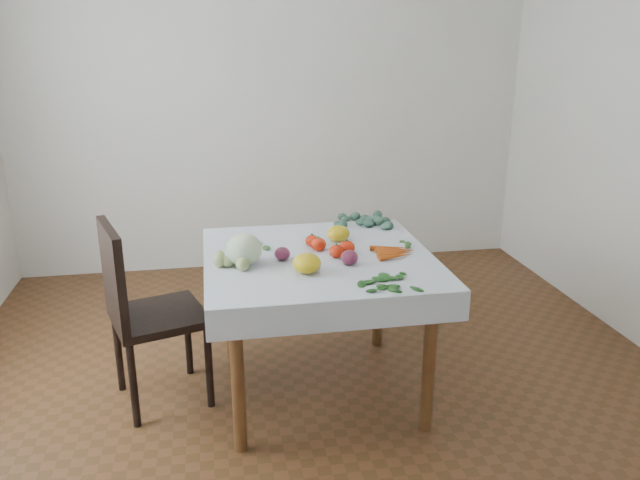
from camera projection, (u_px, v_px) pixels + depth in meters
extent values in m
plane|color=brown|center=(319.00, 389.00, 3.33)|extent=(4.00, 4.00, 0.00)
cube|color=silver|center=(273.00, 97.00, 4.78)|extent=(4.00, 0.04, 2.70)
cube|color=brown|center=(319.00, 260.00, 3.11)|extent=(1.00, 1.00, 0.04)
cylinder|color=brown|center=(238.00, 380.00, 2.74)|extent=(0.06, 0.06, 0.71)
cylinder|color=brown|center=(429.00, 363.00, 2.89)|extent=(0.06, 0.06, 0.71)
cylinder|color=brown|center=(229.00, 301.00, 3.56)|extent=(0.06, 0.06, 0.71)
cylinder|color=brown|center=(378.00, 290.00, 3.71)|extent=(0.06, 0.06, 0.71)
cube|color=white|center=(319.00, 256.00, 3.10)|extent=(1.12, 1.12, 0.01)
cube|color=black|center=(159.00, 316.00, 3.11)|extent=(0.54, 0.54, 0.04)
cube|color=black|center=(113.00, 275.00, 2.94)|extent=(0.17, 0.43, 0.47)
cylinder|color=black|center=(133.00, 385.00, 2.95)|extent=(0.04, 0.04, 0.44)
cylinder|color=black|center=(209.00, 367.00, 3.11)|extent=(0.04, 0.04, 0.44)
cylinder|color=black|center=(118.00, 352.00, 3.26)|extent=(0.04, 0.04, 0.44)
cylinder|color=black|center=(188.00, 337.00, 3.42)|extent=(0.04, 0.04, 0.44)
ellipsoid|color=#B3C2A2|center=(244.00, 250.00, 2.95)|extent=(0.21, 0.21, 0.15)
ellipsoid|color=red|center=(347.00, 248.00, 3.10)|extent=(0.09, 0.09, 0.07)
ellipsoid|color=red|center=(312.00, 241.00, 3.22)|extent=(0.08, 0.08, 0.06)
ellipsoid|color=red|center=(319.00, 244.00, 3.16)|extent=(0.09, 0.09, 0.07)
ellipsoid|color=red|center=(336.00, 251.00, 3.06)|extent=(0.08, 0.08, 0.07)
ellipsoid|color=gold|center=(338.00, 233.00, 3.30)|extent=(0.13, 0.13, 0.08)
ellipsoid|color=gold|center=(307.00, 263.00, 2.86)|extent=(0.17, 0.17, 0.09)
ellipsoid|color=#531735|center=(282.00, 254.00, 3.03)|extent=(0.08, 0.08, 0.07)
ellipsoid|color=#531735|center=(349.00, 257.00, 2.97)|extent=(0.10, 0.10, 0.07)
ellipsoid|color=#B9C672|center=(235.00, 262.00, 2.93)|extent=(0.06, 0.06, 0.06)
ellipsoid|color=#B9C672|center=(230.00, 261.00, 2.94)|extent=(0.06, 0.06, 0.06)
ellipsoid|color=#B9C672|center=(231.00, 264.00, 2.90)|extent=(0.06, 0.06, 0.06)
ellipsoid|color=#B9C672|center=(241.00, 260.00, 2.95)|extent=(0.06, 0.06, 0.06)
ellipsoid|color=#B9C672|center=(220.00, 262.00, 2.93)|extent=(0.06, 0.06, 0.06)
ellipsoid|color=#B9C672|center=(242.00, 264.00, 2.90)|extent=(0.06, 0.06, 0.06)
ellipsoid|color=#B9C672|center=(234.00, 258.00, 2.98)|extent=(0.06, 0.06, 0.06)
cone|color=#CB6416|center=(392.00, 248.00, 3.17)|extent=(0.20, 0.05, 0.03)
cone|color=#CB6416|center=(394.00, 250.00, 3.14)|extent=(0.20, 0.04, 0.03)
cone|color=#CB6416|center=(395.00, 252.00, 3.11)|extent=(0.20, 0.04, 0.03)
cone|color=#CB6416|center=(397.00, 254.00, 3.08)|extent=(0.20, 0.06, 0.03)
cone|color=#CB6416|center=(399.00, 256.00, 3.05)|extent=(0.20, 0.07, 0.03)
ellipsoid|color=#3D6551|center=(365.00, 222.00, 3.59)|extent=(0.06, 0.06, 0.04)
ellipsoid|color=#3D6551|center=(358.00, 221.00, 3.62)|extent=(0.06, 0.06, 0.04)
ellipsoid|color=#3D6551|center=(360.00, 223.00, 3.57)|extent=(0.06, 0.06, 0.04)
ellipsoid|color=#3D6551|center=(367.00, 220.00, 3.62)|extent=(0.06, 0.06, 0.04)
ellipsoid|color=#3D6551|center=(352.00, 221.00, 3.60)|extent=(0.06, 0.06, 0.04)
ellipsoid|color=#3D6551|center=(369.00, 223.00, 3.56)|extent=(0.06, 0.06, 0.04)
ellipsoid|color=#3D6551|center=(360.00, 219.00, 3.65)|extent=(0.06, 0.06, 0.04)
ellipsoid|color=#3D6551|center=(352.00, 224.00, 3.55)|extent=(0.06, 0.06, 0.04)
ellipsoid|color=#3D6551|center=(376.00, 221.00, 3.61)|extent=(0.06, 0.06, 0.04)
ellipsoid|color=#3D6551|center=(348.00, 219.00, 3.64)|extent=(0.06, 0.06, 0.04)
ellipsoid|color=#3D6551|center=(365.00, 226.00, 3.52)|extent=(0.06, 0.06, 0.04)
ellipsoid|color=#3D6551|center=(370.00, 218.00, 3.67)|extent=(0.06, 0.06, 0.04)
ellipsoid|color=#3D6551|center=(341.00, 223.00, 3.57)|extent=(0.06, 0.06, 0.04)
ellipsoid|color=#3D6551|center=(381.00, 223.00, 3.56)|extent=(0.06, 0.06, 0.04)
ellipsoid|color=#3D6551|center=(352.00, 217.00, 3.69)|extent=(0.06, 0.06, 0.04)
ellipsoid|color=#3D6551|center=(353.00, 227.00, 3.49)|extent=(0.06, 0.06, 0.04)
ellipsoid|color=#20571B|center=(390.00, 282.00, 2.75)|extent=(0.06, 0.04, 0.01)
ellipsoid|color=#20571B|center=(380.00, 282.00, 2.75)|extent=(0.06, 0.04, 0.01)
ellipsoid|color=#20571B|center=(390.00, 285.00, 2.72)|extent=(0.06, 0.04, 0.01)
ellipsoid|color=#20571B|center=(388.00, 279.00, 2.78)|extent=(0.06, 0.04, 0.01)
ellipsoid|color=#20571B|center=(376.00, 284.00, 2.72)|extent=(0.06, 0.04, 0.01)
ellipsoid|color=#20571B|center=(399.00, 283.00, 2.73)|extent=(0.06, 0.04, 0.01)
ellipsoid|color=#20571B|center=(377.00, 278.00, 2.79)|extent=(0.06, 0.04, 0.01)
ellipsoid|color=#20571B|center=(384.00, 288.00, 2.68)|extent=(0.06, 0.04, 0.01)
ellipsoid|color=#20571B|center=(400.00, 278.00, 2.79)|extent=(0.06, 0.04, 0.01)
ellipsoid|color=#20571B|center=(365.00, 282.00, 2.74)|extent=(0.06, 0.04, 0.01)
ellipsoid|color=#20571B|center=(403.00, 287.00, 2.69)|extent=(0.06, 0.04, 0.01)
ellipsoid|color=#20571B|center=(384.00, 275.00, 2.83)|extent=(0.06, 0.04, 0.01)
ellipsoid|color=#20571B|center=(370.00, 289.00, 2.67)|extent=(0.06, 0.04, 0.01)
ellipsoid|color=#20571B|center=(413.00, 281.00, 2.76)|extent=(0.06, 0.04, 0.01)
ellipsoid|color=#407134|center=(253.00, 245.00, 3.23)|extent=(0.05, 0.05, 0.02)
ellipsoid|color=#407134|center=(247.00, 244.00, 3.23)|extent=(0.05, 0.05, 0.02)
ellipsoid|color=#407134|center=(252.00, 246.00, 3.20)|extent=(0.05, 0.05, 0.02)
ellipsoid|color=#407134|center=(255.00, 243.00, 3.26)|extent=(0.05, 0.05, 0.02)
ellipsoid|color=#407134|center=(241.00, 246.00, 3.21)|extent=(0.05, 0.05, 0.02)
ellipsoid|color=#407134|center=(261.00, 246.00, 3.21)|extent=(0.05, 0.05, 0.02)
ellipsoid|color=#407134|center=(245.00, 242.00, 3.27)|extent=(0.05, 0.05, 0.02)
ellipsoid|color=#407134|center=(245.00, 249.00, 3.16)|extent=(0.05, 0.05, 0.02)
ellipsoid|color=#407134|center=(265.00, 242.00, 3.27)|extent=(0.05, 0.05, 0.02)
ellipsoid|color=#407134|center=(233.00, 244.00, 3.23)|extent=(0.05, 0.05, 0.02)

